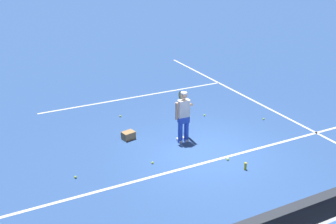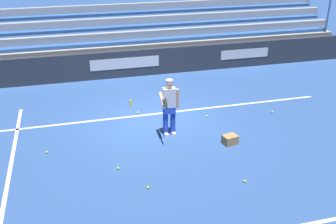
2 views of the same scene
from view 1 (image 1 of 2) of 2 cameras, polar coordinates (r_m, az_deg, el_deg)
ground_plane at (r=12.23m, az=5.54°, el=-5.92°), size 160.00×160.00×0.00m
court_baseline_white at (r=11.87m, az=6.83°, el=-6.93°), size 12.00×0.10×0.01m
court_sideline_white at (r=17.39m, az=10.08°, el=2.80°), size 0.10×12.00×0.01m
court_service_line_white at (r=16.70m, az=-4.48°, el=2.23°), size 8.22×0.10×0.01m
back_wall_sponsor_board at (r=9.16m, az=20.64°, el=-14.32°), size 20.72×0.25×1.10m
tennis_player at (r=12.48m, az=2.24°, el=-0.64°), size 0.60×0.98×1.71m
ball_box_cardboard at (r=13.02m, az=-5.76°, el=-3.40°), size 0.45×0.38×0.26m
tennis_ball_by_box at (r=14.80m, az=5.31°, el=-0.46°), size 0.07×0.07×0.07m
tennis_ball_far_right at (r=11.89m, az=8.68°, el=-6.81°), size 0.07×0.07×0.07m
tennis_ball_stray_back at (r=15.32m, az=1.61°, el=0.48°), size 0.07×0.07×0.07m
tennis_ball_midcourt at (r=14.75m, az=-6.95°, el=-0.61°), size 0.07×0.07×0.07m
tennis_ball_toward_net at (r=11.60m, az=-2.28°, el=-7.36°), size 0.07×0.07×0.07m
tennis_ball_near_player at (r=11.21m, az=-13.28°, el=-9.18°), size 0.07×0.07×0.07m
tennis_ball_on_baseline at (r=14.84m, az=13.71°, el=-0.98°), size 0.07×0.07×0.07m
water_bottle at (r=11.48m, az=11.17°, el=-7.72°), size 0.07×0.07×0.22m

